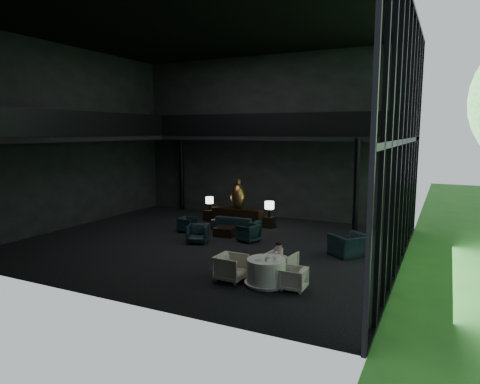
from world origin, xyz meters
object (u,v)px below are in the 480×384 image
at_px(bronze_urn, 238,196).
at_px(table_lamp_left, 210,201).
at_px(lounge_armchair_south, 198,233).
at_px(lounge_armchair_east, 248,233).
at_px(dining_chair_west, 231,265).
at_px(dining_table, 266,274).
at_px(dining_chair_north, 282,262).
at_px(lounge_armchair_west, 187,225).
at_px(child, 279,251).
at_px(console, 237,216).
at_px(sofa, 236,220).
at_px(side_table_left, 209,215).
at_px(coffee_table, 225,231).
at_px(side_table_right, 270,222).
at_px(window_armchair, 349,240).
at_px(table_lamp_right, 269,206).
at_px(dining_chair_east, 293,279).

distance_m(bronze_urn, table_lamp_left, 1.64).
xyz_separation_m(bronze_urn, lounge_armchair_south, (0.09, -3.75, -0.94)).
height_order(lounge_armchair_east, dining_chair_west, dining_chair_west).
height_order(dining_table, dining_chair_north, dining_chair_north).
height_order(lounge_armchair_west, child, child).
bearing_deg(dining_chair_north, lounge_armchair_east, -43.55).
bearing_deg(lounge_armchair_east, dining_table, 46.87).
distance_m(lounge_armchair_west, dining_chair_north, 6.62).
height_order(console, sofa, sofa).
relative_size(side_table_left, lounge_armchair_east, 0.72).
relative_size(coffee_table, child, 1.38).
bearing_deg(side_table_right, child, -65.60).
bearing_deg(lounge_armchair_west, console, -33.63).
bearing_deg(lounge_armchair_south, side_table_right, 48.30).
relative_size(bronze_urn, dining_table, 1.09).
distance_m(coffee_table, dining_chair_north, 5.28).
bearing_deg(coffee_table, dining_table, -50.87).
distance_m(console, dining_chair_west, 7.52).
bearing_deg(dining_chair_north, dining_table, 90.87).
relative_size(window_armchair, dining_table, 1.04).
height_order(table_lamp_left, window_armchair, table_lamp_left).
xyz_separation_m(side_table_left, table_lamp_right, (3.20, -0.19, 0.74)).
bearing_deg(dining_table, dining_chair_east, -1.08).
xyz_separation_m(side_table_left, lounge_armchair_west, (0.32, -2.45, 0.05)).
bearing_deg(dining_chair_east, dining_chair_west, -88.64).
xyz_separation_m(table_lamp_left, sofa, (2.04, -1.21, -0.56)).
bearing_deg(table_lamp_right, dining_table, -68.56).
height_order(table_lamp_right, child, table_lamp_right).
relative_size(side_table_right, window_armchair, 0.39).
bearing_deg(side_table_right, lounge_armchair_south, -112.11).
distance_m(window_armchair, child, 3.33).
relative_size(side_table_left, coffee_table, 0.64).
bearing_deg(lounge_armchair_south, coffee_table, 55.15).
relative_size(side_table_left, table_lamp_right, 0.74).
height_order(side_table_left, lounge_armchair_west, lounge_armchair_west).
bearing_deg(console, dining_table, -57.73).
distance_m(bronze_urn, dining_chair_north, 7.35).
bearing_deg(coffee_table, side_table_left, 132.23).
height_order(side_table_left, dining_chair_north, dining_chair_north).
relative_size(table_lamp_left, dining_table, 0.51).
relative_size(bronze_urn, sofa, 0.63).
height_order(lounge_armchair_east, window_armchair, window_armchair).
relative_size(lounge_armchair_east, dining_chair_east, 1.18).
height_order(side_table_right, table_lamp_right, table_lamp_right).
bearing_deg(bronze_urn, sofa, -68.21).
bearing_deg(bronze_urn, table_lamp_left, 176.09).
bearing_deg(lounge_armchair_south, bronze_urn, 71.82).
bearing_deg(dining_chair_west, console, 26.78).
bearing_deg(window_armchair, coffee_table, -59.74).
bearing_deg(lounge_armchair_east, console, -129.53).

